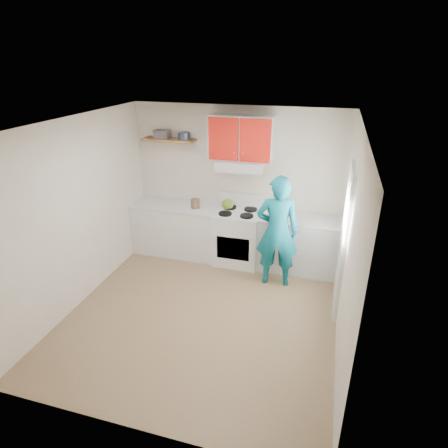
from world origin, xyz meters
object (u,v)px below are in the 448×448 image
(tin, at_px, (184,136))
(kettle, at_px, (228,204))
(crock, at_px, (195,204))
(stove, at_px, (238,237))
(person, at_px, (277,232))

(tin, relative_size, kettle, 0.96)
(tin, relative_size, crock, 1.09)
(stove, relative_size, crock, 5.14)
(stove, relative_size, tin, 4.70)
(kettle, distance_m, crock, 0.55)
(stove, xyz_separation_m, kettle, (-0.21, 0.10, 0.55))
(stove, height_order, person, person)
(person, bearing_deg, tin, -29.16)
(crock, height_order, person, person)
(tin, xyz_separation_m, kettle, (0.77, -0.07, -1.09))
(kettle, bearing_deg, tin, -172.80)
(stove, bearing_deg, kettle, 153.92)
(tin, bearing_deg, crock, -39.60)
(person, bearing_deg, kettle, -40.39)
(stove, xyz_separation_m, crock, (-0.75, -0.02, 0.53))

